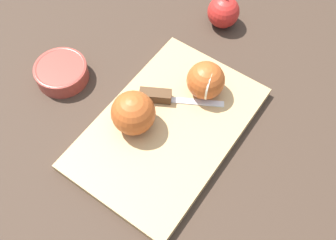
{
  "coord_description": "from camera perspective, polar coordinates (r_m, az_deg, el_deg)",
  "views": [
    {
      "loc": [
        -0.28,
        -0.26,
        0.68
      ],
      "look_at": [
        0.0,
        0.0,
        0.04
      ],
      "focal_mm": 42.0,
      "sensor_mm": 36.0,
      "label": 1
    }
  ],
  "objects": [
    {
      "name": "ground_plane",
      "position": [
        0.78,
        -0.0,
        -1.51
      ],
      "size": [
        4.0,
        4.0,
        0.0
      ],
      "primitive_type": "plane",
      "color": "#38281E"
    },
    {
      "name": "cutting_board",
      "position": [
        0.77,
        -0.0,
        -1.15
      ],
      "size": [
        0.41,
        0.3,
        0.02
      ],
      "color": "tan",
      "rests_on": "ground_plane"
    },
    {
      "name": "apple_half_left",
      "position": [
        0.73,
        -5.04,
        1.03
      ],
      "size": [
        0.08,
        0.08,
        0.08
      ],
      "rotation": [
        0.0,
        0.0,
        5.63
      ],
      "color": "#AD4C1E",
      "rests_on": "cutting_board"
    },
    {
      "name": "apple_half_right",
      "position": [
        0.78,
        5.7,
        5.62
      ],
      "size": [
        0.08,
        0.08,
        0.08
      ],
      "rotation": [
        0.0,
        0.0,
        5.14
      ],
      "color": "#AD4C1E",
      "rests_on": "cutting_board"
    },
    {
      "name": "knife",
      "position": [
        0.78,
        -1.18,
        3.46
      ],
      "size": [
        0.12,
        0.15,
        0.02
      ],
      "rotation": [
        0.0,
        0.0,
        -0.93
      ],
      "color": "silver",
      "rests_on": "cutting_board"
    },
    {
      "name": "apple_whole",
      "position": [
        0.94,
        8.05,
        15.28
      ],
      "size": [
        0.07,
        0.07,
        0.09
      ],
      "color": "red",
      "rests_on": "ground_plane"
    },
    {
      "name": "bowl",
      "position": [
        0.86,
        -15.23,
        6.78
      ],
      "size": [
        0.11,
        0.11,
        0.04
      ],
      "color": "#99382D",
      "rests_on": "ground_plane"
    }
  ]
}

